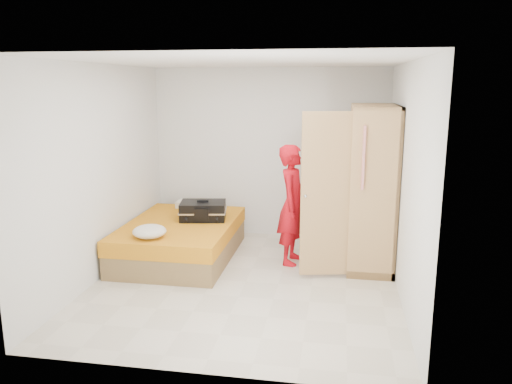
% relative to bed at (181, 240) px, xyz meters
% --- Properties ---
extents(room, '(4.00, 4.02, 2.60)m').
position_rel_bed_xyz_m(room, '(1.05, -0.72, 1.05)').
color(room, beige).
rests_on(room, ground).
extents(bed, '(1.42, 2.02, 0.50)m').
position_rel_bed_xyz_m(bed, '(0.00, 0.00, 0.00)').
color(bed, brown).
rests_on(bed, ground).
extents(wardrobe, '(1.16, 1.30, 2.10)m').
position_rel_bed_xyz_m(wardrobe, '(2.50, 0.13, 0.75)').
color(wardrobe, tan).
rests_on(wardrobe, ground).
extents(person, '(0.45, 0.63, 1.59)m').
position_rel_bed_xyz_m(person, '(1.54, 0.07, 0.55)').
color(person, red).
rests_on(person, ground).
extents(suitcase, '(0.71, 0.57, 0.28)m').
position_rel_bed_xyz_m(suitcase, '(0.27, 0.21, 0.37)').
color(suitcase, black).
rests_on(suitcase, bed).
extents(round_cushion, '(0.41, 0.41, 0.16)m').
position_rel_bed_xyz_m(round_cushion, '(-0.16, -0.72, 0.33)').
color(round_cushion, silver).
rests_on(round_cushion, bed).
extents(pillow, '(0.53, 0.28, 0.10)m').
position_rel_bed_xyz_m(pillow, '(-0.05, 0.85, 0.30)').
color(pillow, silver).
rests_on(pillow, bed).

